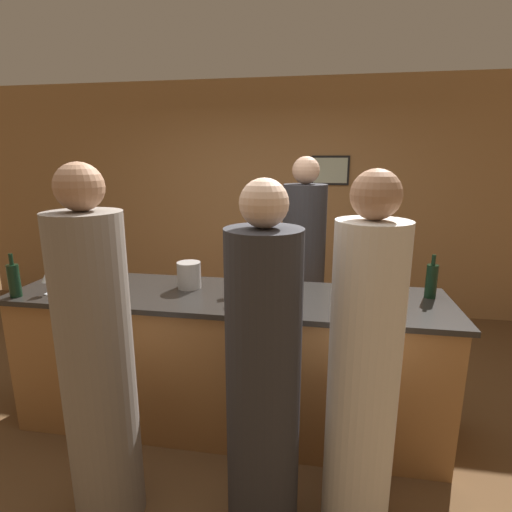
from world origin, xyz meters
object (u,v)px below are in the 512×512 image
Objects in this scene: guest_0 at (363,376)px; ice_bucket at (189,275)px; guest_1 at (263,379)px; wine_bottle_1 at (431,281)px; wine_bottle_0 at (246,282)px; bartender at (303,275)px; guest_2 at (98,366)px; wine_bottle_2 at (14,280)px.

guest_0 is 1.41m from ice_bucket.
wine_bottle_1 is at bearing 43.67° from guest_1.
wine_bottle_0 is at bearing 136.07° from guest_0.
ice_bucket is at bearing -177.71° from wine_bottle_1.
wine_bottle_0 is 0.45m from ice_bucket.
bartender reaches higher than guest_2.
guest_2 is 6.37× the size of wine_bottle_2.
guest_2 is 2.08m from wine_bottle_1.
guest_1 reaches higher than wine_bottle_2.
bartender reaches higher than wine_bottle_1.
wine_bottle_1 is (0.87, -0.76, 0.22)m from bartender.
wine_bottle_0 is at bearing 107.08° from guest_1.
wine_bottle_1 is at bearing 60.17° from guest_0.
bartender is at bearing 33.12° from wine_bottle_2.
guest_1 is 1.38m from wine_bottle_1.
bartender is 6.56× the size of wine_bottle_1.
wine_bottle_0 is 1.53m from wine_bottle_2.
bartender reaches higher than ice_bucket.
guest_1 is at bearing 86.57° from bartender.
guest_1 is 1.83m from wine_bottle_2.
guest_2 is 6.45× the size of wine_bottle_1.
guest_2 reaches higher than guest_1.
wine_bottle_2 is (-1.84, -1.20, 0.22)m from bartender.
guest_0 is at bearing 103.03° from bartender.
wine_bottle_0 is at bearing 70.77° from bartender.
wine_bottle_2 is (-2.22, 0.43, 0.24)m from guest_0.
wine_bottle_2 is (-1.74, 0.49, 0.27)m from guest_1.
guest_1 is at bearing 5.23° from guest_2.
guest_2 is (-1.31, -0.14, 0.01)m from guest_0.
guest_1 is (-0.48, -0.06, -0.03)m from guest_0.
guest_2 is 1.10m from wine_bottle_2.
wine_bottle_1 reaches higher than ice_bucket.
ice_bucket is at bearing 80.04° from guest_2.
guest_2 reaches higher than wine_bottle_2.
wine_bottle_2 reaches higher than ice_bucket.
wine_bottle_1 reaches higher than wine_bottle_0.
guest_0 is 6.28× the size of wine_bottle_2.
wine_bottle_1 is at bearing 139.02° from bartender.
guest_1 is (-0.10, -1.69, -0.05)m from bartender.
wine_bottle_2 is (-2.72, -0.44, -0.00)m from wine_bottle_1.
guest_1 is 0.96× the size of guest_2.
wine_bottle_2 is 1.14m from ice_bucket.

